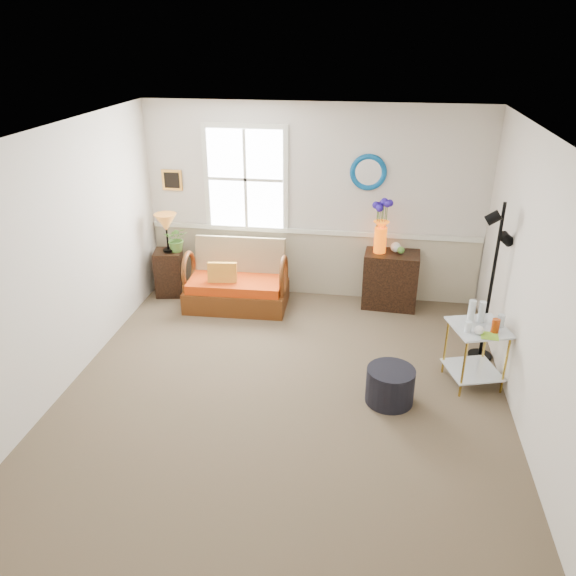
# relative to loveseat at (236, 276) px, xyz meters

# --- Properties ---
(floor) EXTENTS (4.50, 5.00, 0.01)m
(floor) POSITION_rel_loveseat_xyz_m (0.94, -1.93, -0.43)
(floor) COLOR brown
(floor) RESTS_ON ground
(ceiling) EXTENTS (4.50, 5.00, 0.01)m
(ceiling) POSITION_rel_loveseat_xyz_m (0.94, -1.93, 2.17)
(ceiling) COLOR white
(ceiling) RESTS_ON walls
(walls) EXTENTS (4.51, 5.01, 2.60)m
(walls) POSITION_rel_loveseat_xyz_m (0.94, -1.93, 0.87)
(walls) COLOR beige
(walls) RESTS_ON floor
(wainscot) EXTENTS (4.46, 0.02, 0.90)m
(wainscot) POSITION_rel_loveseat_xyz_m (0.94, 0.55, 0.02)
(wainscot) COLOR tan
(wainscot) RESTS_ON walls
(chair_rail) EXTENTS (4.46, 0.04, 0.06)m
(chair_rail) POSITION_rel_loveseat_xyz_m (0.94, 0.54, 0.49)
(chair_rail) COLOR silver
(chair_rail) RESTS_ON walls
(window) EXTENTS (1.14, 0.06, 1.44)m
(window) POSITION_rel_loveseat_xyz_m (0.04, 0.54, 1.17)
(window) COLOR white
(window) RESTS_ON walls
(picture) EXTENTS (0.28, 0.03, 0.28)m
(picture) POSITION_rel_loveseat_xyz_m (-0.98, 0.55, 1.12)
(picture) COLOR gold
(picture) RESTS_ON walls
(mirror) EXTENTS (0.47, 0.07, 0.47)m
(mirror) POSITION_rel_loveseat_xyz_m (1.64, 0.55, 1.32)
(mirror) COLOR #0058A7
(mirror) RESTS_ON walls
(loveseat) EXTENTS (1.35, 0.79, 0.87)m
(loveseat) POSITION_rel_loveseat_xyz_m (0.00, 0.00, 0.00)
(loveseat) COLOR brown
(loveseat) RESTS_ON floor
(throw_pillow) EXTENTS (0.38, 0.14, 0.38)m
(throw_pillow) POSITION_rel_loveseat_xyz_m (-0.15, -0.13, 0.04)
(throw_pillow) COLOR orange
(throw_pillow) RESTS_ON loveseat
(lamp_stand) EXTENTS (0.42, 0.42, 0.64)m
(lamp_stand) POSITION_rel_loveseat_xyz_m (-1.01, 0.23, -0.11)
(lamp_stand) COLOR #361E12
(lamp_stand) RESTS_ON floor
(table_lamp) EXTENTS (0.41, 0.41, 0.54)m
(table_lamp) POSITION_rel_loveseat_xyz_m (-0.98, 0.20, 0.48)
(table_lamp) COLOR #BC6F27
(table_lamp) RESTS_ON lamp_stand
(potted_plant) EXTENTS (0.39, 0.41, 0.28)m
(potted_plant) POSITION_rel_loveseat_xyz_m (-0.87, 0.25, 0.35)
(potted_plant) COLOR #508632
(potted_plant) RESTS_ON lamp_stand
(cabinet) EXTENTS (0.73, 0.49, 0.76)m
(cabinet) POSITION_rel_loveseat_xyz_m (2.02, 0.33, -0.06)
(cabinet) COLOR #361E12
(cabinet) RESTS_ON floor
(flower_vase) EXTENTS (0.23, 0.23, 0.70)m
(flower_vase) POSITION_rel_loveseat_xyz_m (1.85, 0.34, 0.67)
(flower_vase) COLOR #F55404
(flower_vase) RESTS_ON cabinet
(side_table) EXTENTS (0.66, 0.66, 0.67)m
(side_table) POSITION_rel_loveseat_xyz_m (2.87, -1.39, -0.10)
(side_table) COLOR gold
(side_table) RESTS_ON floor
(tabletop_items) EXTENTS (0.45, 0.45, 0.25)m
(tabletop_items) POSITION_rel_loveseat_xyz_m (2.90, -1.43, 0.36)
(tabletop_items) COLOR silver
(tabletop_items) RESTS_ON side_table
(floor_lamp) EXTENTS (0.27, 0.27, 1.82)m
(floor_lamp) POSITION_rel_loveseat_xyz_m (3.04, -0.85, 0.48)
(floor_lamp) COLOR black
(floor_lamp) RESTS_ON floor
(ottoman) EXTENTS (0.50, 0.50, 0.37)m
(ottoman) POSITION_rel_loveseat_xyz_m (2.01, -1.86, -0.25)
(ottoman) COLOR black
(ottoman) RESTS_ON floor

